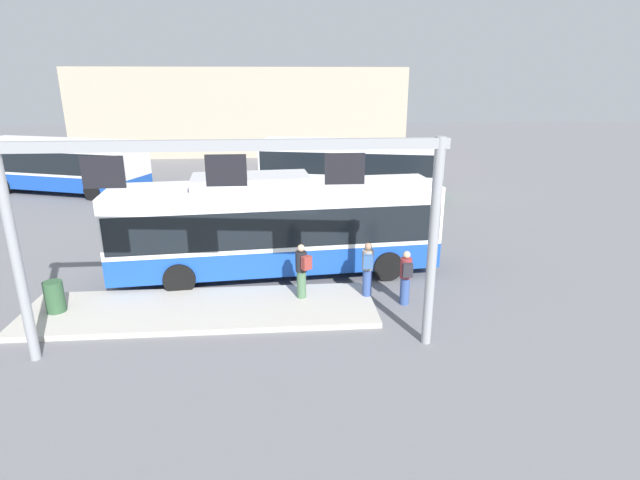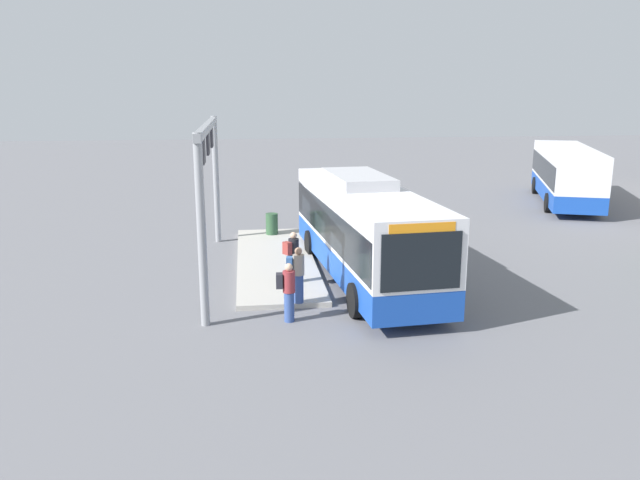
# 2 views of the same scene
# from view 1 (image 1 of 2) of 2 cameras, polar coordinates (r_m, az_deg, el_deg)

# --- Properties ---
(ground_plane) EXTENTS (120.00, 120.00, 0.00)m
(ground_plane) POSITION_cam_1_polar(r_m,az_deg,el_deg) (17.27, -4.85, -3.82)
(ground_plane) COLOR slate
(platform_curb) EXTENTS (10.00, 2.80, 0.16)m
(platform_curb) POSITION_cam_1_polar(r_m,az_deg,el_deg) (14.82, -13.45, -7.79)
(platform_curb) COLOR #B2ADA3
(platform_curb) RESTS_ON ground
(bus_main) EXTENTS (10.93, 3.42, 3.46)m
(bus_main) POSITION_cam_1_polar(r_m,az_deg,el_deg) (16.68, -5.03, 1.96)
(bus_main) COLOR #1947AD
(bus_main) RESTS_ON ground
(bus_background_left) EXTENTS (10.35, 5.72, 3.10)m
(bus_background_left) POSITION_cam_1_polar(r_m,az_deg,el_deg) (32.69, -27.62, 7.88)
(bus_background_left) COLOR #1947AD
(bus_background_left) RESTS_ON ground
(bus_background_right) EXTENTS (10.60, 4.95, 3.10)m
(bus_background_right) POSITION_cam_1_polar(r_m,az_deg,el_deg) (28.79, 3.55, 8.77)
(bus_background_right) COLOR green
(bus_background_right) RESTS_ON ground
(person_boarding) EXTENTS (0.36, 0.54, 1.67)m
(person_boarding) POSITION_cam_1_polar(r_m,az_deg,el_deg) (14.78, 9.85, -4.18)
(person_boarding) COLOR #334C8C
(person_boarding) RESTS_ON ground
(person_waiting_near) EXTENTS (0.38, 0.56, 1.67)m
(person_waiting_near) POSITION_cam_1_polar(r_m,az_deg,el_deg) (14.82, 5.51, -3.25)
(person_waiting_near) COLOR #334C8C
(person_waiting_near) RESTS_ON platform_curb
(person_waiting_mid) EXTENTS (0.55, 0.60, 1.67)m
(person_waiting_mid) POSITION_cam_1_polar(r_m,az_deg,el_deg) (14.64, -2.10, -3.46)
(person_waiting_mid) COLOR #476B4C
(person_waiting_mid) RESTS_ON platform_curb
(platform_sign_gantry) EXTENTS (9.99, 0.24, 5.20)m
(platform_sign_gantry) POSITION_cam_1_polar(r_m,az_deg,el_deg) (11.34, -10.56, 4.35)
(platform_sign_gantry) COLOR gray
(platform_sign_gantry) RESTS_ON ground
(station_building) EXTENTS (28.19, 8.00, 7.35)m
(station_building) POSITION_cam_1_polar(r_m,az_deg,el_deg) (46.77, -8.84, 14.51)
(station_building) COLOR tan
(station_building) RESTS_ON ground
(trash_bin) EXTENTS (0.52, 0.52, 0.90)m
(trash_bin) POSITION_cam_1_polar(r_m,az_deg,el_deg) (15.81, -28.28, -5.77)
(trash_bin) COLOR #2D5133
(trash_bin) RESTS_ON platform_curb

